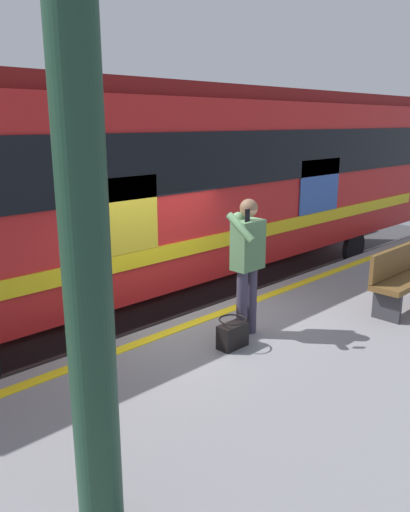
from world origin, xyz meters
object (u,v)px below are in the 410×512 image
train_carriage (181,177)px  handbag (233,334)px  passenger (247,256)px  station_column (84,234)px  bench (405,276)px

train_carriage → handbag: train_carriage is taller
passenger → train_carriage: bearing=-119.0°
train_carriage → handbag: size_ratio=37.12×
handbag → station_column: bearing=26.0°
handbag → bench: bearing=163.3°
train_carriage → station_column: 6.78m
handbag → station_column: size_ratio=0.09×
passenger → handbag: passenger is taller
passenger → bench: size_ratio=1.11×
passenger → bench: passenger is taller
passenger → station_column: station_column is taller
train_carriage → bench: bearing=97.8°
handbag → train_carriage: bearing=-123.2°
train_carriage → passenger: 3.69m
train_carriage → bench: 4.36m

